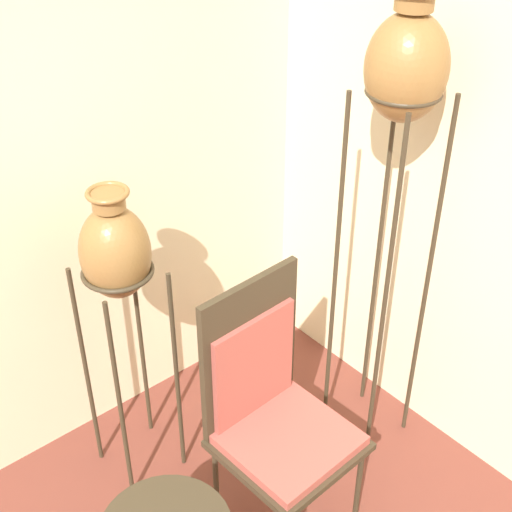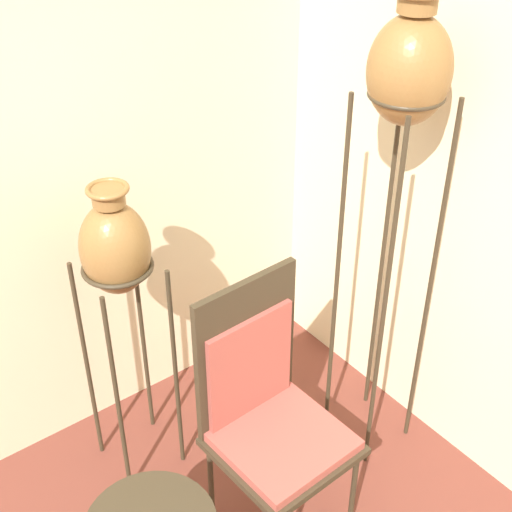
{
  "view_description": "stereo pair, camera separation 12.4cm",
  "coord_description": "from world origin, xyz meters",
  "views": [
    {
      "loc": [
        -0.49,
        -0.66,
        2.68
      ],
      "look_at": [
        1.05,
        1.15,
        1.09
      ],
      "focal_mm": 50.0,
      "sensor_mm": 36.0,
      "label": 1
    },
    {
      "loc": [
        -0.39,
        -0.74,
        2.68
      ],
      "look_at": [
        1.05,
        1.15,
        1.09
      ],
      "focal_mm": 50.0,
      "sensor_mm": 36.0,
      "label": 2
    }
  ],
  "objects": [
    {
      "name": "vase_stand_medium",
      "position": [
        0.57,
        1.42,
        1.15
      ],
      "size": [
        0.3,
        0.3,
        1.45
      ],
      "color": "#382D1E",
      "rests_on": "ground_plane"
    },
    {
      "name": "chair",
      "position": [
        0.86,
        0.84,
        0.62
      ],
      "size": [
        0.52,
        0.51,
        1.15
      ],
      "rotation": [
        0.0,
        0.0,
        0.04
      ],
      "color": "#382D1E",
      "rests_on": "ground_plane"
    },
    {
      "name": "vase_stand_tall",
      "position": [
        1.53,
        0.89,
        1.77
      ],
      "size": [
        0.31,
        0.31,
        2.1
      ],
      "color": "#382D1E",
      "rests_on": "ground_plane"
    }
  ]
}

